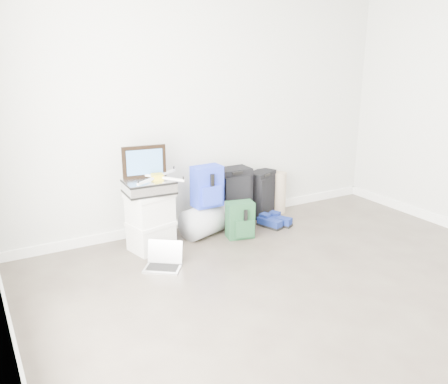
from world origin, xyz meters
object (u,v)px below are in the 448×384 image
boxes_stack (151,221)px  duffel_bag (206,220)px  carry_on (262,194)px  laptop (164,261)px  briefcase (149,187)px  large_suitcase (232,196)px

boxes_stack → duffel_bag: (0.65, 0.08, -0.13)m
carry_on → duffel_bag: bearing=169.6°
boxes_stack → carry_on: boxes_stack is taller
boxes_stack → laptop: (-0.05, -0.43, -0.24)m
duffel_bag → laptop: duffel_bag is taller
boxes_stack → briefcase: size_ratio=1.28×
duffel_bag → large_suitcase: bearing=1.9°
briefcase → carry_on: briefcase is taller
briefcase → large_suitcase: 1.13m
boxes_stack → laptop: boxes_stack is taller
boxes_stack → briefcase: (-0.00, 0.00, 0.35)m
duffel_bag → carry_on: bearing=-5.1°
boxes_stack → large_suitcase: 1.08m
briefcase → duffel_bag: (0.65, 0.08, -0.48)m
briefcase → laptop: size_ratio=1.14×
large_suitcase → carry_on: 0.44m
duffel_bag → boxes_stack: bearing=168.0°
boxes_stack → large_suitcase: (1.06, 0.23, 0.03)m
briefcase → duffel_bag: briefcase is taller
laptop → carry_on: bearing=61.7°
duffel_bag → carry_on: 0.87m
briefcase → carry_on: bearing=13.0°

